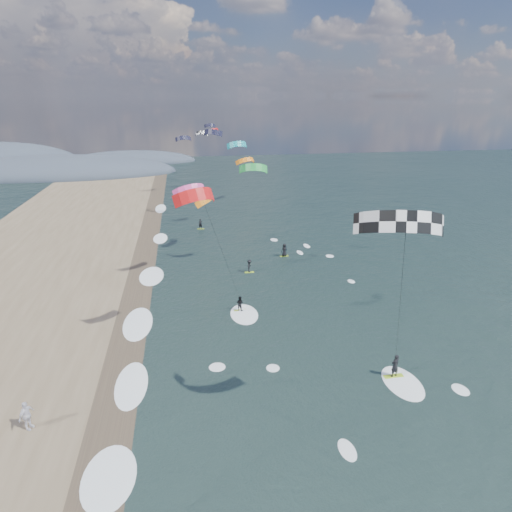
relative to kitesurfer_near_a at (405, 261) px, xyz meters
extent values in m
plane|color=black|center=(-4.63, 1.32, -11.26)|extent=(260.00, 260.00, 0.00)
cube|color=#382D23|center=(-16.63, 11.32, -11.25)|extent=(3.00, 240.00, 0.00)
ellipsoid|color=#3D4756|center=(-44.63, 101.32, -11.26)|extent=(64.00, 24.00, 10.00)
ellipsoid|color=#3D4756|center=(-26.63, 121.32, -11.26)|extent=(40.00, 18.00, 7.00)
cube|color=#96BC21|center=(3.22, 4.99, -11.22)|extent=(1.48, 0.44, 0.06)
imported|color=black|center=(3.22, 4.99, -10.28)|extent=(0.76, 0.60, 1.82)
ellipsoid|color=white|center=(3.52, 4.19, -11.26)|extent=(2.60, 4.20, 0.12)
cylinder|color=black|center=(1.22, 1.99, -3.73)|extent=(0.02, 0.02, 14.38)
cube|color=#96BC21|center=(-6.53, 17.22, -11.23)|extent=(1.15, 0.35, 0.05)
imported|color=black|center=(-6.53, 17.22, -10.48)|extent=(0.90, 0.86, 1.45)
ellipsoid|color=white|center=(-6.23, 16.42, -11.26)|extent=(2.60, 4.20, 0.12)
cylinder|color=black|center=(-8.28, 14.22, -4.20)|extent=(0.02, 0.02, 13.45)
cube|color=#96BC21|center=(-4.13, 26.47, -11.23)|extent=(1.10, 0.35, 0.05)
imported|color=black|center=(-4.13, 26.47, -10.44)|extent=(0.90, 1.13, 1.54)
cube|color=#96BC21|center=(1.14, 31.03, -11.23)|extent=(1.10, 0.35, 0.05)
imported|color=black|center=(1.14, 31.03, -10.38)|extent=(0.95, 0.80, 1.65)
cube|color=#96BC21|center=(-8.87, 45.07, -11.23)|extent=(1.10, 0.35, 0.05)
imported|color=black|center=(-8.87, 45.07, -10.44)|extent=(0.64, 0.50, 1.54)
ellipsoid|color=white|center=(-15.43, -0.68, -11.26)|extent=(2.40, 5.40, 0.11)
ellipsoid|color=white|center=(-15.43, 7.32, -11.26)|extent=(2.40, 5.40, 0.11)
ellipsoid|color=white|center=(-15.43, 16.32, -11.26)|extent=(2.40, 5.40, 0.11)
ellipsoid|color=white|center=(-15.43, 27.32, -11.26)|extent=(2.40, 5.40, 0.11)
ellipsoid|color=white|center=(-15.43, 41.32, -11.26)|extent=(2.40, 5.40, 0.11)
ellipsoid|color=white|center=(-15.43, 59.32, -11.26)|extent=(2.40, 5.40, 0.11)
imported|color=silver|center=(-21.57, 3.98, -10.27)|extent=(0.95, 1.24, 1.97)
camera|label=1|loc=(-11.28, -19.24, 8.13)|focal=30.00mm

